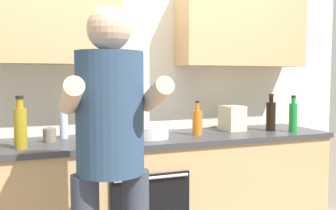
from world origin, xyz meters
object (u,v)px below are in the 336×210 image
Objects in this scene: bottle_soda at (293,116)px; bottle_juice at (197,122)px; bottle_soy at (271,115)px; bottle_water at (64,124)px; person_standing at (111,147)px; cup_stoneware at (50,135)px; grocery_bag_rice at (232,118)px; cup_coffee at (111,133)px; bottle_oil at (20,126)px; mixing_bowl at (149,132)px.

bottle_soda is 1.13× the size of bottle_juice.
bottle_juice is 0.69m from bottle_soy.
bottle_soda is at bearing -46.15° from bottle_soy.
person_standing is at bearing -81.95° from bottle_water.
bottle_juice is (-0.81, 0.14, -0.03)m from bottle_soda.
cup_stoneware is at bearing 177.45° from bottle_soy.
person_standing is 0.92m from cup_stoneware.
grocery_bag_rice reaches higher than cup_stoneware.
cup_coffee is at bearing -29.51° from bottle_water.
person_standing reaches higher than bottle_water.
bottle_soy is (0.69, -0.01, 0.03)m from bottle_juice.
bottle_soy is at bearing 2.81° from bottle_oil.
bottle_water is 0.43m from bottle_oil.
bottle_soda is 0.82m from bottle_juice.
person_standing is at bearing -158.15° from bottle_soda.
bottle_soda is 3.14× the size of cup_stoneware.
bottle_oil reaches higher than mixing_bowl.
cup_coffee is at bearing 173.02° from mixing_bowl.
bottle_soy reaches higher than mixing_bowl.
bottle_oil reaches higher than grocery_bag_rice.
bottle_oil reaches higher than cup_coffee.
cup_coffee is 0.29m from mixing_bowl.
bottle_soy is at bearing -2.55° from cup_stoneware.
bottle_water reaches higher than mixing_bowl.
bottle_oil is (-0.44, 0.70, 0.04)m from person_standing.
bottle_water is at bearing 172.83° from bottle_soy.
bottle_juice reaches higher than cup_coffee.
bottle_soda is 1.44× the size of grocery_bag_rice.
bottle_water is at bearing 168.35° from bottle_juice.
bottle_oil is (-1.98, -0.10, 0.01)m from bottle_soy.
mixing_bowl is at bearing -179.95° from bottle_soy.
bottle_oil is 3.76× the size of cup_coffee.
bottle_soda is (1.67, 0.67, 0.02)m from person_standing.
bottle_oil is (-0.29, -0.31, 0.04)m from bottle_water.
bottle_soda is at bearing -31.52° from grocery_bag_rice.
mixing_bowl is (-0.40, -0.01, -0.06)m from bottle_juice.
cup_stoneware is 0.46× the size of grocery_bag_rice.
bottle_soda is at bearing -6.10° from mixing_bowl.
bottle_soy is (1.69, -0.21, 0.02)m from bottle_water.
bottle_oil reaches higher than bottle_soy.
bottle_juice reaches higher than mixing_bowl.
bottle_juice is 0.40m from mixing_bowl.
cup_stoneware is (-0.42, 0.05, 0.00)m from cup_coffee.
bottle_soda is at bearing 21.85° from person_standing.
bottle_soy is at bearing -7.17° from bottle_water.
bottle_soy is at bearing -23.46° from grocery_bag_rice.
bottle_juice is at bearing -3.80° from cup_stoneware.
cup_stoneware is 1.50m from grocery_bag_rice.
cup_stoneware is at bearing -129.48° from bottle_water.
cup_coffee is (0.17, 0.83, -0.06)m from person_standing.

